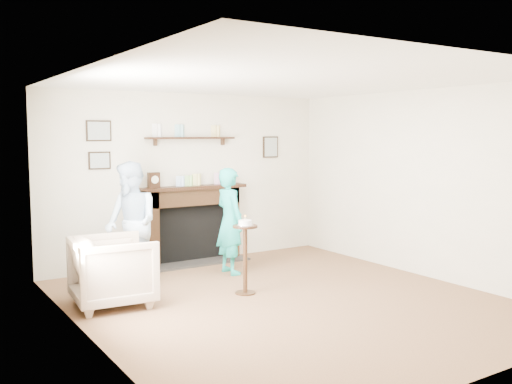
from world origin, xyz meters
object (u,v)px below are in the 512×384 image
woman (230,273)px  pedestal_table (245,246)px  armchair (114,305)px  man (133,283)px

woman → pedestal_table: bearing=159.3°
armchair → man: (0.51, 0.78, 0.00)m
armchair → woman: bearing=-67.6°
man → woman: (1.33, -0.20, 0.00)m
armchair → man: 0.93m
man → woman: bearing=71.2°
armchair → pedestal_table: 1.64m
man → woman: 1.34m
man → pedestal_table: size_ratio=1.65×
armchair → man: bearing=-28.2°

